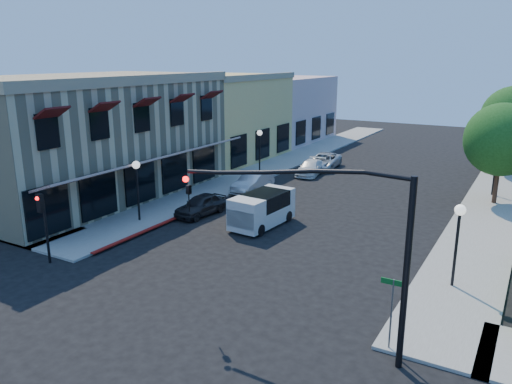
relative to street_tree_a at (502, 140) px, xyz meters
The scene contains 20 objects.
ground 24.06m from the street_tree_a, 111.80° to the right, with size 120.00×120.00×0.00m, color black.
sidewalk_left 18.71m from the street_tree_a, 164.10° to the left, with size 3.50×50.00×0.12m, color gray.
sidewalk_right 6.49m from the street_tree_a, 90.57° to the left, with size 3.50×50.00×0.12m, color gray.
curb_red_strip 21.45m from the street_tree_a, 138.28° to the right, with size 0.25×10.00×0.06m, color maroon.
corner_brick_building 26.63m from the street_tree_a, 155.60° to the right, with size 11.77×18.20×8.10m.
yellow_stucco_building 24.63m from the street_tree_a, behind, with size 10.00×12.00×7.60m, color #E6B467.
pink_stucco_building 29.10m from the street_tree_a, 146.64° to the left, with size 10.00×12.00×7.00m, color beige.
street_tree_a is the anchor object (origin of this frame).
signal_mast_arm 20.71m from the street_tree_a, 98.17° to the right, with size 8.01×0.39×6.00m.
secondary_signal 26.64m from the street_tree_a, 129.21° to the right, with size 0.28×0.42×3.32m.
street_name_sign 20.00m from the street_tree_a, 93.76° to the right, with size 0.80×0.06×2.50m.
lamppost_left_near 22.30m from the street_tree_a, 141.02° to the right, with size 0.44×0.44×3.57m.
lamppost_left_far 17.36m from the street_tree_a, behind, with size 0.44×0.44×3.57m.
lamppost_right_near 14.08m from the street_tree_a, 91.23° to the right, with size 0.44×0.44×3.57m.
lamppost_right_far 2.49m from the street_tree_a, 98.53° to the left, with size 0.44×0.44×3.57m.
white_van 15.85m from the street_tree_a, 134.41° to the right, with size 2.13×4.33×1.86m.
parked_car_a 19.02m from the street_tree_a, 143.40° to the right, with size 1.48×3.67×1.25m, color black.
parked_car_b 16.21m from the street_tree_a, 161.45° to the right, with size 1.42×4.08×1.35m, color #BBBEC1.
parked_car_c 14.19m from the street_tree_a, behind, with size 1.62×3.97×1.15m, color white.
parked_car_d 14.77m from the street_tree_a, 161.55° to the left, with size 2.12×4.60×1.28m, color #B5B8BB.
Camera 1 is at (10.87, -12.24, 9.17)m, focal length 35.00 mm.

